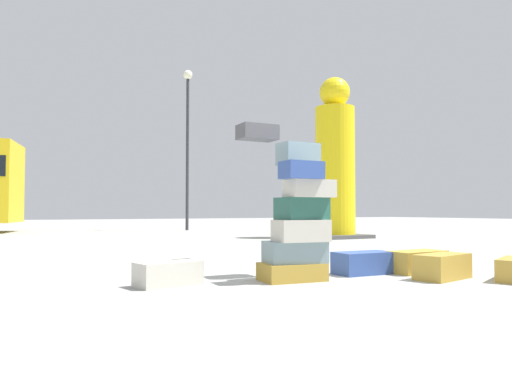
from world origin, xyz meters
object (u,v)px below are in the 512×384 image
(suitcase_tower, at_px, (296,216))
(yellow_dummy_statue, at_px, (335,166))
(suitcase_tan_white_trunk, at_px, (442,267))
(lamp_post, at_px, (188,126))
(suitcase_cream_foreground_far, at_px, (168,273))
(suitcase_tan_right_side, at_px, (417,262))
(suitcase_navy_foreground_near, at_px, (364,263))

(suitcase_tower, bearing_deg, yellow_dummy_statue, 49.50)
(suitcase_tan_white_trunk, xyz_separation_m, lamp_post, (2.15, 14.08, 3.97))
(suitcase_cream_foreground_far, bearing_deg, suitcase_tan_white_trunk, -31.03)
(suitcase_tower, distance_m, lamp_post, 14.29)
(suitcase_tower, xyz_separation_m, yellow_dummy_statue, (5.45, 6.39, 1.33))
(suitcase_cream_foreground_far, xyz_separation_m, suitcase_tan_right_side, (2.98, -0.46, 0.01))
(suitcase_tan_right_side, distance_m, yellow_dummy_statue, 7.81)
(suitcase_tower, xyz_separation_m, suitcase_navy_foreground_near, (0.99, 0.05, -0.56))
(suitcase_cream_foreground_far, height_order, suitcase_tan_right_side, suitcase_tan_right_side)
(suitcase_tan_white_trunk, distance_m, suitcase_cream_foreground_far, 2.97)
(yellow_dummy_statue, bearing_deg, suitcase_tan_right_side, -120.19)
(suitcase_cream_foreground_far, distance_m, yellow_dummy_statue, 9.32)
(lamp_post, bearing_deg, yellow_dummy_statue, -75.35)
(suitcase_tan_right_side, xyz_separation_m, lamp_post, (1.98, 13.56, 3.97))
(suitcase_navy_foreground_near, bearing_deg, suitcase_tower, -175.06)
(suitcase_navy_foreground_near, height_order, suitcase_tan_right_side, suitcase_tan_right_side)
(yellow_dummy_statue, relative_size, lamp_post, 0.72)
(suitcase_tower, relative_size, yellow_dummy_statue, 0.37)
(suitcase_tower, distance_m, suitcase_tan_white_trunk, 1.71)
(suitcase_navy_foreground_near, xyz_separation_m, suitcase_cream_foreground_far, (-2.33, 0.24, -0.01))
(suitcase_tower, xyz_separation_m, suitcase_tan_white_trunk, (1.47, -0.69, -0.56))
(suitcase_tan_right_side, bearing_deg, suitcase_tower, 171.48)
(lamp_post, bearing_deg, suitcase_tower, -105.13)
(suitcase_tower, bearing_deg, lamp_post, 74.87)
(suitcase_tan_white_trunk, bearing_deg, suitcase_navy_foreground_near, 110.08)
(yellow_dummy_statue, distance_m, lamp_post, 7.54)
(suitcase_tower, distance_m, yellow_dummy_statue, 8.50)
(suitcase_tan_white_trunk, bearing_deg, suitcase_tower, 142.22)
(suitcase_cream_foreground_far, xyz_separation_m, yellow_dummy_statue, (6.79, 6.10, 1.90))
(lamp_post, bearing_deg, suitcase_navy_foreground_near, -101.16)
(suitcase_tan_right_side, bearing_deg, suitcase_tan_white_trunk, -111.08)
(lamp_post, bearing_deg, suitcase_tan_white_trunk, -98.70)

